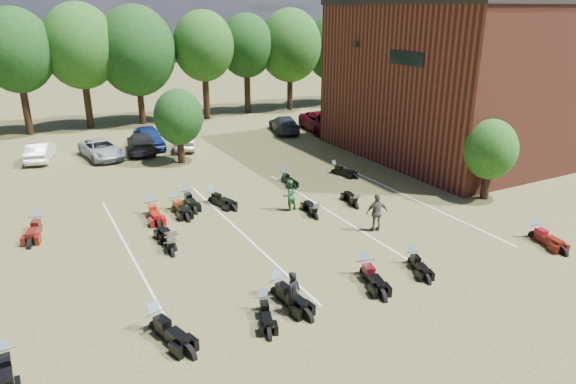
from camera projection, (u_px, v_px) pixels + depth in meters
ground at (332, 245)px, 22.53m from camera, size 160.00×160.00×0.00m
car_1 at (40, 152)px, 34.68m from camera, size 2.28×4.12×1.29m
car_2 at (102, 149)px, 35.29m from camera, size 2.77×4.84×1.27m
car_3 at (141, 142)px, 36.81m from camera, size 2.81×5.08×1.39m
car_4 at (149, 137)px, 37.94m from camera, size 2.05×4.63×1.55m
car_5 at (187, 139)px, 37.77m from camera, size 2.91×4.27×1.33m
car_6 at (323, 122)px, 42.97m from camera, size 3.45×5.98×1.57m
car_7 at (284, 124)px, 42.75m from camera, size 3.00×4.98×1.35m
person_black at (294, 293)px, 17.23m from camera, size 0.68×0.61×1.55m
person_green at (289, 195)px, 26.11m from camera, size 0.90×0.76×1.63m
person_grey at (377, 213)px, 23.65m from camera, size 1.14×0.71×1.81m
motorcycle_0 at (7, 366)px, 14.89m from camera, size 0.72×2.08×1.15m
motorcycle_1 at (157, 331)px, 16.53m from camera, size 1.48×2.61×1.39m
motorcycle_2 at (277, 296)px, 18.53m from camera, size 1.07×2.54×1.38m
motorcycle_3 at (263, 311)px, 17.58m from camera, size 1.27×2.15×1.14m
motorcycle_4 at (412, 264)px, 20.82m from camera, size 1.25×2.14×1.13m
motorcycle_5 at (364, 275)px, 19.93m from camera, size 1.35×2.52×1.34m
motorcycle_6 at (534, 238)px, 23.17m from camera, size 1.22×2.42×1.29m
motorcycle_8 at (173, 249)px, 22.16m from camera, size 0.88×2.27×1.24m
motorcycle_9 at (172, 255)px, 21.62m from camera, size 0.87×2.17×1.18m
motorcycle_11 at (316, 218)px, 25.35m from camera, size 1.05×2.16×1.15m
motorcycle_13 at (356, 208)px, 26.71m from camera, size 1.12×2.16×1.15m
motorcycle_14 at (39, 230)px, 23.99m from camera, size 1.41×2.61×1.39m
motorcycle_15 at (152, 214)px, 25.83m from camera, size 0.92×2.51×1.38m
motorcycle_16 at (187, 202)px, 27.46m from camera, size 0.91×2.40×1.31m
motorcycle_17 at (176, 209)px, 26.47m from camera, size 0.85×2.42×1.33m
motorcycle_18 at (213, 202)px, 27.42m from camera, size 1.40×2.40×1.28m
motorcycle_19 at (335, 173)px, 32.22m from camera, size 1.28×2.19×1.16m
motorcycle_20 at (284, 181)px, 30.81m from camera, size 0.82×2.09×1.14m
brick_building at (518, 72)px, 37.95m from camera, size 25.40×15.20×10.70m
tree_line at (141, 51)px, 44.01m from camera, size 56.00×6.00×9.79m
young_tree_near_building at (490, 150)px, 27.09m from camera, size 2.80×2.80×4.16m
young_tree_midfield at (179, 117)px, 33.45m from camera, size 3.20×3.20×4.70m
parking_lines at (242, 233)px, 23.68m from camera, size 20.10×14.00×0.01m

